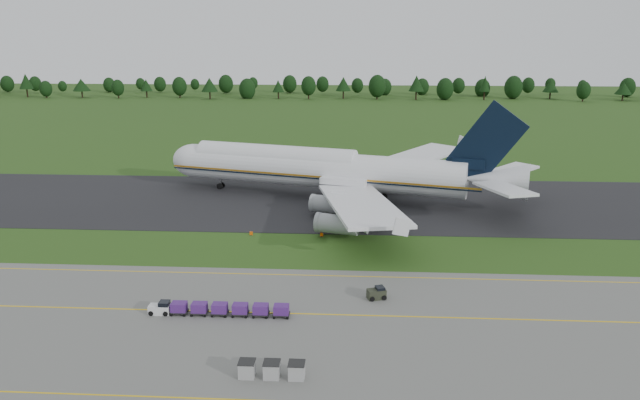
# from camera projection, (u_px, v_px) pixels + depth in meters

# --- Properties ---
(ground) EXTENTS (600.00, 600.00, 0.00)m
(ground) POSITION_uv_depth(u_px,v_px,m) (316.00, 251.00, 94.61)
(ground) COLOR #254715
(ground) RESTS_ON ground
(apron) EXTENTS (300.00, 52.00, 0.06)m
(apron) POSITION_uv_depth(u_px,v_px,m) (294.00, 367.00, 61.86)
(apron) COLOR #61615C
(apron) RESTS_ON ground
(taxiway) EXTENTS (300.00, 40.00, 0.08)m
(taxiway) POSITION_uv_depth(u_px,v_px,m) (325.00, 202.00, 121.57)
(taxiway) COLOR black
(taxiway) RESTS_ON ground
(apron_markings) EXTENTS (300.00, 30.20, 0.01)m
(apron_markings) POSITION_uv_depth(u_px,v_px,m) (300.00, 334.00, 68.61)
(apron_markings) COLOR yellow
(apron_markings) RESTS_ON apron
(tree_line) EXTENTS (528.88, 20.75, 11.67)m
(tree_line) POSITION_uv_depth(u_px,v_px,m) (332.00, 86.00, 303.57)
(tree_line) COLOR black
(tree_line) RESTS_ON ground
(aircraft) EXTENTS (73.49, 68.93, 20.60)m
(aircraft) POSITION_uv_depth(u_px,v_px,m) (328.00, 169.00, 122.85)
(aircraft) COLOR white
(aircraft) RESTS_ON ground
(baggage_train) EXTENTS (16.63, 1.51, 1.45)m
(baggage_train) POSITION_uv_depth(u_px,v_px,m) (217.00, 309.00, 72.91)
(baggage_train) COLOR silver
(baggage_train) RESTS_ON apron
(utility_cart) EXTENTS (2.52, 1.94, 1.22)m
(utility_cart) POSITION_uv_depth(u_px,v_px,m) (376.00, 294.00, 77.43)
(utility_cart) COLOR #282C1F
(utility_cart) RESTS_ON apron
(uld_row) EXTENTS (6.42, 1.62, 1.60)m
(uld_row) POSITION_uv_depth(u_px,v_px,m) (272.00, 370.00, 59.80)
(uld_row) COLOR #9C9C9C
(uld_row) RESTS_ON apron
(edge_markers) EXTENTS (12.04, 0.30, 0.60)m
(edge_markers) POSITION_uv_depth(u_px,v_px,m) (286.00, 234.00, 101.47)
(edge_markers) COLOR #FF5908
(edge_markers) RESTS_ON ground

